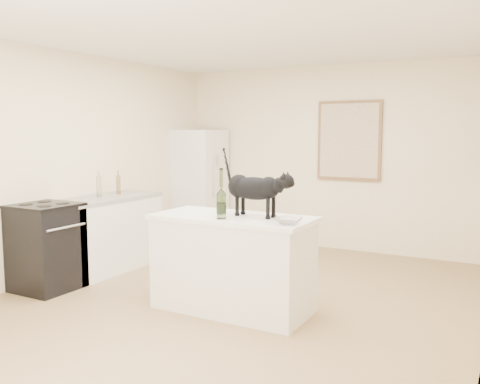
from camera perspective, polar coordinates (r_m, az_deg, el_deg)
name	(u,v)px	position (r m, az deg, el deg)	size (l,w,h in m)	color
floor	(234,302)	(5.21, -0.66, -12.06)	(5.50, 5.50, 0.00)	#93774E
ceiling	(234,32)	(5.02, -0.71, 17.32)	(5.50, 5.50, 0.00)	white
wall_back	(329,158)	(7.46, 9.80, 3.73)	(4.50, 4.50, 0.00)	#FFEEC5
wall_left	(67,164)	(6.36, -18.64, 2.97)	(5.50, 5.50, 0.00)	#FFEEC5
island_base	(233,265)	(4.87, -0.81, -8.11)	(1.44, 0.67, 0.86)	white
island_top	(233,218)	(4.78, -0.82, -2.89)	(1.50, 0.70, 0.04)	white
left_cabinets	(106,235)	(6.47, -14.58, -4.61)	(0.60, 1.40, 0.86)	white
left_countertop	(105,198)	(6.40, -14.70, -0.66)	(0.62, 1.44, 0.04)	gray
stove	(46,248)	(5.86, -20.67, -5.81)	(0.60, 0.60, 0.90)	black
fridge	(199,185)	(8.00, -4.55, 0.77)	(0.68, 0.68, 1.70)	white
artwork_frame	(349,141)	(7.33, 11.99, 5.59)	(0.90, 0.03, 1.10)	brown
artwork_canvas	(349,141)	(7.31, 11.95, 5.58)	(0.82, 0.00, 1.02)	beige
black_cat	(254,191)	(4.70, 1.58, 0.06)	(0.66, 0.20, 0.46)	black
wine_bottle	(221,197)	(4.59, -2.08, -0.51)	(0.09, 0.09, 0.40)	#2E5120
glass_bowl	(288,221)	(4.34, 5.35, -3.22)	(0.24, 0.24, 0.06)	silver
fridge_paper	(219,160)	(7.80, -2.35, 3.54)	(0.01, 0.14, 0.19)	silver
counter_bottle_cluster	(108,186)	(6.45, -14.43, 0.68)	(0.07, 0.41, 0.25)	brown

